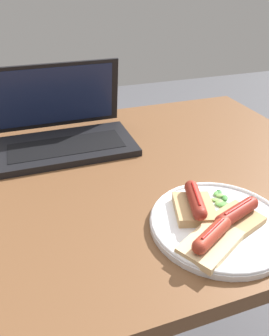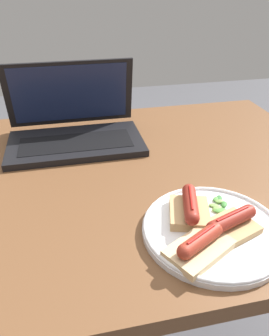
# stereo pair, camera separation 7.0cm
# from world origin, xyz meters

# --- Properties ---
(desk) EXTENTS (1.08, 0.82, 0.74)m
(desk) POSITION_xyz_m (0.00, 0.00, 0.65)
(desk) COLOR brown
(desk) RESTS_ON ground_plane
(laptop) EXTENTS (0.37, 0.24, 0.21)m
(laptop) POSITION_xyz_m (-0.13, 0.19, 0.78)
(laptop) COLOR black
(laptop) RESTS_ON desk
(plate) EXTENTS (0.27, 0.27, 0.02)m
(plate) POSITION_xyz_m (0.09, -0.26, 0.75)
(plate) COLOR silver
(plate) RESTS_ON desk
(sausage_toast_left) EXTENTS (0.10, 0.11, 0.05)m
(sausage_toast_left) POSITION_xyz_m (0.06, -0.22, 0.77)
(sausage_toast_left) COLOR tan
(sausage_toast_left) RESTS_ON plate
(sausage_toast_middle) EXTENTS (0.11, 0.10, 0.04)m
(sausage_toast_middle) POSITION_xyz_m (0.12, -0.27, 0.77)
(sausage_toast_middle) COLOR tan
(sausage_toast_middle) RESTS_ON plate
(sausage_toast_right) EXTENTS (0.14, 0.12, 0.04)m
(sausage_toast_right) POSITION_xyz_m (0.04, -0.31, 0.77)
(sausage_toast_right) COLOR #D6B784
(sausage_toast_right) RESTS_ON plate
(salad_pile) EXTENTS (0.06, 0.07, 0.01)m
(salad_pile) POSITION_xyz_m (0.13, -0.20, 0.75)
(salad_pile) COLOR #4C8E3D
(salad_pile) RESTS_ON plate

